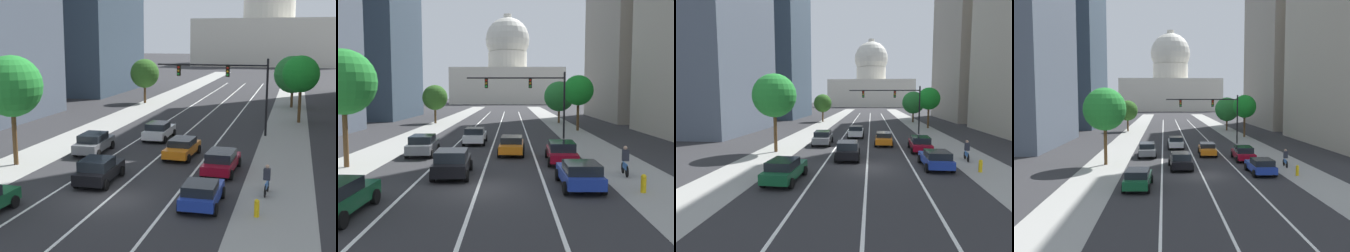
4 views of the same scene
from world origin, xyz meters
TOP-DOWN VIEW (x-y plane):
  - ground_plane at (0.00, 40.00)m, footprint 400.00×400.00m
  - sidewalk_left at (-8.82, 35.00)m, footprint 4.09×130.00m
  - sidewalk_right at (8.82, 35.00)m, footprint 4.09×130.00m
  - lane_stripe_left at (-3.39, 25.00)m, footprint 0.16×90.00m
  - lane_stripe_center at (0.00, 25.00)m, footprint 0.16×90.00m
  - lane_stripe_right at (3.39, 25.00)m, footprint 0.16×90.00m
  - office_tower_far_right at (27.13, 47.76)m, footprint 20.50×25.56m
  - capitol_building at (0.00, 136.87)m, footprint 45.13×28.70m
  - car_white at (-1.69, 15.69)m, footprint 2.04×4.62m
  - car_blue at (5.08, 0.22)m, footprint 2.05×4.08m
  - car_black at (-1.69, 2.68)m, footprint 2.19×4.41m
  - car_green at (-5.09, -4.00)m, footprint 2.07×4.22m
  - car_gray at (-5.08, 9.65)m, footprint 2.17×4.60m
  - car_crimson at (5.08, 6.84)m, footprint 2.16×4.80m
  - car_orange at (1.70, 10.11)m, footprint 2.12×4.58m
  - traffic_signal_mast at (3.84, 19.53)m, footprint 10.06×0.39m
  - fire_hydrant at (7.97, -0.60)m, footprint 0.26×0.35m
  - cyclist at (8.21, 3.00)m, footprint 0.38×1.70m
  - street_tree_near_left at (-10.06, 37.81)m, footprint 3.84×3.84m
  - street_tree_mid_left at (-8.88, 5.08)m, footprint 4.15×4.15m
  - street_tree_far_right at (9.94, 27.46)m, footprint 3.74×3.74m
  - street_tree_mid_right at (9.05, 38.60)m, footprint 4.63×4.63m

SIDE VIEW (x-z plane):
  - ground_plane at x=0.00m, z-range 0.00..0.00m
  - sidewalk_left at x=-8.82m, z-range 0.00..0.01m
  - sidewalk_right at x=8.82m, z-range 0.00..0.01m
  - lane_stripe_left at x=-3.39m, z-range 0.01..0.02m
  - lane_stripe_center at x=0.00m, z-range 0.01..0.02m
  - lane_stripe_right at x=3.39m, z-range 0.01..0.02m
  - fire_hydrant at x=7.97m, z-range 0.01..0.92m
  - car_blue at x=5.08m, z-range 0.04..1.42m
  - car_orange at x=1.70m, z-range 0.04..1.44m
  - car_green at x=-5.09m, z-range 0.03..1.49m
  - car_crimson at x=5.08m, z-range 0.04..1.49m
  - car_white at x=-1.69m, z-range 0.03..1.55m
  - car_black at x=-1.69m, z-range 0.02..1.58m
  - car_gray at x=-5.08m, z-range 0.04..1.57m
  - cyclist at x=8.21m, z-range -0.01..1.71m
  - street_tree_near_left at x=-10.06m, z-range 1.01..6.89m
  - street_tree_mid_right at x=9.05m, z-range 0.90..7.35m
  - traffic_signal_mast at x=3.84m, z-range 1.51..8.36m
  - street_tree_far_right at x=9.94m, z-range 1.55..8.43m
  - street_tree_mid_left at x=-8.88m, z-range 1.65..9.15m
  - capitol_building at x=0.00m, z-range -6.07..31.12m
  - office_tower_far_right at x=27.13m, z-range 0.04..39.51m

